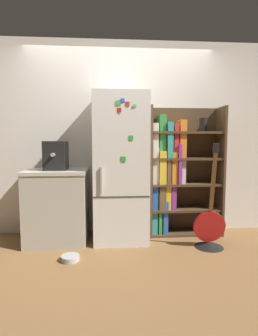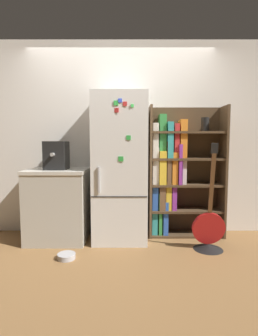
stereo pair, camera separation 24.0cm
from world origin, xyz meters
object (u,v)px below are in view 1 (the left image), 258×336
Objects in this scene: guitar at (209,233)px; refrigerator at (121,168)px; bookshelf at (174,172)px; pet_bowl at (70,258)px; espresso_machine at (56,156)px.

refrigerator is at bearing 161.16° from guitar.
refrigerator reaches higher than guitar.
bookshelf is at bearing 119.96° from guitar.
bookshelf is at bearing 30.84° from pet_bowl.
espresso_machine reaches higher than pet_bowl.
refrigerator is at bearing 47.30° from pet_bowl.
refrigerator is 9.46× the size of pet_bowl.
bookshelf is 1.56m from espresso_machine.
espresso_machine is at bearing 169.94° from guitar.
refrigerator is 0.76m from bookshelf.
refrigerator is 0.81m from espresso_machine.
refrigerator reaches higher than bookshelf.
guitar is 6.35× the size of pet_bowl.
refrigerator is 1.49× the size of guitar.
refrigerator is 1.32m from guitar.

